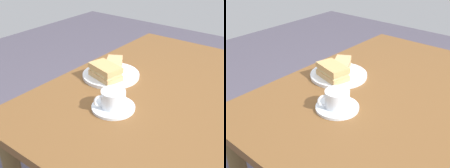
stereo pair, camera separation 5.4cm
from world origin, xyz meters
TOP-DOWN VIEW (x-y plane):
  - dining_table at (0.00, 0.00)m, footprint 1.16×0.83m
  - sandwich_plate at (0.04, -0.24)m, footprint 0.25×0.25m
  - sandwich_front at (0.01, -0.24)m, footprint 0.15×0.12m
  - sandwich_back at (0.08, -0.23)m, footprint 0.11×0.15m
  - coffee_saucer at (0.24, -0.07)m, footprint 0.16×0.16m
  - coffee_cup at (0.24, -0.08)m, footprint 0.11×0.09m
  - spoon at (0.16, -0.11)m, footprint 0.09×0.05m

SIDE VIEW (x-z plane):
  - dining_table at x=0.00m, z-range 0.24..0.95m
  - coffee_saucer at x=0.24m, z-range 0.71..0.72m
  - sandwich_plate at x=0.04m, z-range 0.71..0.72m
  - spoon at x=0.16m, z-range 0.72..0.73m
  - sandwich_front at x=0.01m, z-range 0.72..0.77m
  - coffee_cup at x=0.24m, z-range 0.72..0.78m
  - sandwich_back at x=0.08m, z-range 0.72..0.78m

